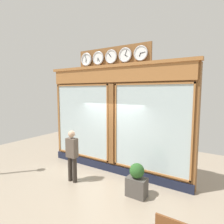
{
  "coord_description": "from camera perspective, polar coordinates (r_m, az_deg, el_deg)",
  "views": [
    {
      "loc": [
        -3.58,
        5.55,
        2.95
      ],
      "look_at": [
        0.0,
        0.0,
        2.21
      ],
      "focal_mm": 30.25,
      "sensor_mm": 36.0,
      "label": 1
    }
  ],
  "objects": [
    {
      "name": "planter_shrub",
      "position": [
        5.52,
        7.53,
        -17.19
      ],
      "size": [
        0.41,
        0.41,
        0.41
      ],
      "primitive_type": "sphere",
      "color": "#285623",
      "rests_on": "planter_box"
    },
    {
      "name": "pedestrian",
      "position": [
        6.35,
        -11.98,
        -12.24
      ],
      "size": [
        0.36,
        0.23,
        1.69
      ],
      "color": "#312A24",
      "rests_on": "ground_plane"
    },
    {
      "name": "planter_box",
      "position": [
        5.72,
        7.45,
        -21.55
      ],
      "size": [
        0.56,
        0.36,
        0.54
      ],
      "primitive_type": "cube",
      "color": "#4C4742",
      "rests_on": "ground_plane"
    },
    {
      "name": "shop_facade",
      "position": [
        6.78,
        0.57,
        -1.87
      ],
      "size": [
        5.72,
        0.42,
        4.43
      ],
      "color": "brown",
      "rests_on": "ground_plane"
    },
    {
      "name": "ground_plane",
      "position": [
        5.39,
        -18.43,
        -27.09
      ],
      "size": [
        14.0,
        14.0,
        0.0
      ],
      "primitive_type": "plane",
      "color": "gray"
    }
  ]
}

